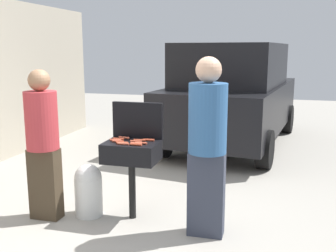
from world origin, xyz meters
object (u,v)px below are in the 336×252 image
Objects in this scene: bbq_grill at (132,154)px; person_right at (207,141)px; hot_dog_11 at (141,143)px; hot_dog_4 at (136,143)px; propane_tank at (88,189)px; hot_dog_6 at (118,141)px; hot_dog_3 at (149,140)px; hot_dog_0 at (123,144)px; person_left at (43,140)px; parked_minivan at (233,94)px; hot_dog_9 at (136,145)px; hot_dog_5 at (116,140)px; hot_dog_1 at (136,141)px; hot_dog_2 at (118,139)px; hot_dog_7 at (122,143)px; hot_dog_8 at (139,140)px; hot_dog_10 at (124,138)px.

person_right is (0.88, -0.19, 0.25)m from bbq_grill.
hot_dog_11 is at bearing -24.36° from bbq_grill.
hot_dog_4 is 0.21× the size of propane_tank.
hot_dog_4 is 1.00× the size of hot_dog_6.
hot_dog_3 is 0.78m from person_right.
hot_dog_0 is 0.08× the size of person_left.
propane_tank is at bearing 80.82° from parked_minivan.
hot_dog_6 is 1.00× the size of hot_dog_11.
hot_dog_0 is 4.17m from parked_minivan.
bbq_grill is at bearing 126.06° from hot_dog_9.
bbq_grill is 0.21m from hot_dog_0.
hot_dog_0 is at bearing -106.69° from bbq_grill.
hot_dog_0 is 0.07× the size of person_right.
hot_dog_3 is at bearing 26.61° from hot_dog_6.
person_right is (1.07, -0.19, 0.09)m from hot_dog_5.
hot_dog_5 is (-0.36, -0.10, 0.00)m from hot_dog_3.
hot_dog_0 is 1.00× the size of hot_dog_1.
hot_dog_7 is (0.11, -0.16, 0.00)m from hot_dog_2.
bbq_grill is 0.18m from hot_dog_8.
hot_dog_1 is 1.00× the size of hot_dog_8.
hot_dog_10 is at bearing 160.63° from hot_dog_8.
person_left is 4.54m from parked_minivan.
hot_dog_1 is 0.15m from hot_dog_3.
bbq_grill is 0.20m from hot_dog_7.
hot_dog_8 is (0.26, 0.06, 0.00)m from hot_dog_5.
hot_dog_1 is at bearing -35.70° from hot_dog_10.
hot_dog_11 is (0.18, 0.08, 0.00)m from hot_dog_0.
hot_dog_8 is at bearing 75.53° from hot_dog_1.
hot_dog_6 is at bearing -46.65° from hot_dog_5.
person_left is (-1.03, -0.32, 0.02)m from hot_dog_8.
hot_dog_1 is 0.25m from hot_dog_5.
bbq_grill is 0.21m from hot_dog_6.
hot_dog_6 is 0.24m from hot_dog_8.
hot_dog_5 and hot_dog_11 have the same top height.
hot_dog_2 is 0.03× the size of parked_minivan.
hot_dog_0 and hot_dog_9 have the same top height.
parked_minivan is (1.25, 4.02, 0.70)m from propane_tank.
hot_dog_4 is 0.16m from hot_dog_7.
hot_dog_1 is 0.85m from person_right.
hot_dog_2 and hot_dog_6 have the same top height.
hot_dog_1 and hot_dog_11 have the same top height.
hot_dog_11 is at bearing -19.68° from person_right.
parked_minivan reaches higher than hot_dog_11.
hot_dog_3 is at bearing 78.98° from hot_dog_11.
hot_dog_5 is at bearing 179.81° from bbq_grill.
propane_tank is at bearing 17.37° from person_left.
hot_dog_3 is 0.21m from hot_dog_4.
person_right is at bearing -17.47° from hot_dog_8.
hot_dog_2 is 1.00× the size of hot_dog_8.
hot_dog_7 is 0.07× the size of person_right.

